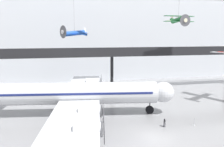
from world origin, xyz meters
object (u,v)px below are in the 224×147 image
object	(u,v)px
suspended_plane_green_biplane	(178,20)
info_sign_pedestal	(164,124)
stanchion_barrier	(194,123)
suspended_plane_blue_trainer	(75,33)
airliner_silver_main	(74,94)

from	to	relation	value
suspended_plane_green_biplane	info_sign_pedestal	distance (m)	24.01
suspended_plane_green_biplane	stanchion_barrier	xyz separation A→B (m)	(-5.59, -16.26, -15.25)
suspended_plane_blue_trainer	suspended_plane_green_biplane	xyz separation A→B (m)	(20.82, -5.69, 2.75)
suspended_plane_blue_trainer	info_sign_pedestal	size ratio (longest dim) A/B	6.58
suspended_plane_blue_trainer	info_sign_pedestal	world-z (taller)	suspended_plane_blue_trainer
airliner_silver_main	stanchion_barrier	size ratio (longest dim) A/B	33.72
suspended_plane_blue_trainer	stanchion_barrier	world-z (taller)	suspended_plane_blue_trainer
stanchion_barrier	info_sign_pedestal	bearing A→B (deg)	174.56
suspended_plane_blue_trainer	suspended_plane_green_biplane	bearing A→B (deg)	134.69
suspended_plane_green_biplane	info_sign_pedestal	xyz separation A→B (m)	(-9.83, -15.86, -15.12)
info_sign_pedestal	suspended_plane_green_biplane	bearing A→B (deg)	64.36
suspended_plane_blue_trainer	info_sign_pedestal	xyz separation A→B (m)	(10.99, -21.55, -12.36)
airliner_silver_main	suspended_plane_green_biplane	distance (m)	26.46
suspended_plane_green_biplane	info_sign_pedestal	world-z (taller)	suspended_plane_green_biplane
airliner_silver_main	suspended_plane_green_biplane	xyz separation A→B (m)	(21.78, 8.91, 12.10)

